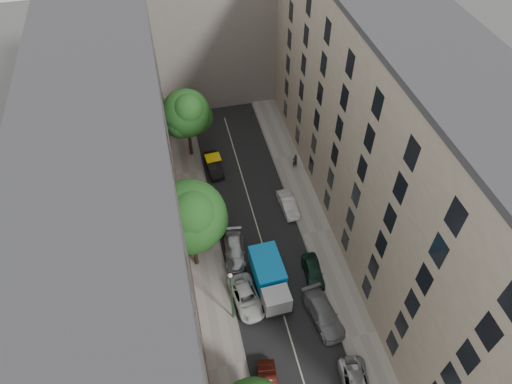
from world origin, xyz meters
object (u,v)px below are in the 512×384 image
object	(u,v)px
car_right_2	(313,271)
lamp_post	(231,292)
car_left_4	(218,218)
tarp_truck	(270,278)
car_left_5	(214,165)
car_left_2	(246,298)
car_right_3	(288,204)
car_left_3	(235,250)
tree_far	(187,115)
car_right_1	(323,314)
tree_mid	(191,219)
pedestrian	(295,161)

from	to	relation	value
car_right_2	lamp_post	xyz separation A→B (m)	(-7.80, -2.45, 3.53)
car_left_4	tarp_truck	bearing A→B (deg)	-66.20
car_left_4	car_left_5	size ratio (longest dim) A/B	0.96
lamp_post	car_right_2	bearing A→B (deg)	17.47
car_left_2	car_right_3	world-z (taller)	car_left_2
tarp_truck	car_left_3	distance (m)	4.83
tarp_truck	tree_far	size ratio (longest dim) A/B	0.72
car_left_4	tree_far	xyz separation A→B (m)	(-1.18, 10.49, 5.01)
car_right_1	car_right_3	xyz separation A→B (m)	(0.49, 12.40, -0.10)
tarp_truck	car_left_5	world-z (taller)	tarp_truck
car_left_3	car_left_5	size ratio (longest dim) A/B	1.13
tree_mid	car_left_2	bearing A→B (deg)	-53.32
car_left_2	car_left_3	size ratio (longest dim) A/B	1.01
car_left_4	car_left_5	world-z (taller)	car_left_5
tarp_truck	tree_far	distance (m)	19.74
car_right_2	tree_far	size ratio (longest dim) A/B	0.46
tarp_truck	car_right_1	bearing A→B (deg)	-48.77
car_left_5	car_right_1	xyz separation A→B (m)	(5.91, -19.80, 0.05)
tree_mid	tarp_truck	bearing A→B (deg)	-33.51
tarp_truck	pedestrian	distance (m)	15.61
car_left_4	tree_mid	distance (m)	7.94
pedestrian	tree_mid	bearing A→B (deg)	23.06
car_left_5	lamp_post	distance (m)	18.44
car_left_3	car_right_3	size ratio (longest dim) A/B	1.21
car_left_4	car_left_5	xyz separation A→B (m)	(0.80, 7.60, 0.01)
car_left_3	tree_mid	distance (m)	6.92
tree_mid	car_right_1	bearing A→B (deg)	-39.31
car_right_1	lamp_post	xyz separation A→B (m)	(-7.31, 1.75, 3.45)
car_left_2	car_left_3	world-z (taller)	car_left_3
car_left_4	car_right_1	size ratio (longest dim) A/B	0.78
tree_mid	tree_far	bearing A→B (deg)	84.20
car_left_3	lamp_post	world-z (taller)	lamp_post
car_right_3	tree_far	distance (m)	14.20
car_right_3	car_left_4	bearing A→B (deg)	178.74
tarp_truck	lamp_post	world-z (taller)	lamp_post
car_right_2	lamp_post	bearing A→B (deg)	-157.57
car_left_5	car_right_3	xyz separation A→B (m)	(6.40, -7.40, -0.04)
car_left_5	pedestrian	size ratio (longest dim) A/B	2.40
car_left_2	car_left_4	xyz separation A→B (m)	(-0.80, 9.20, 0.02)
car_left_2	car_left_3	bearing A→B (deg)	82.14
tree_mid	pedestrian	world-z (taller)	tree_mid
car_right_2	car_left_3	bearing A→B (deg)	153.93
car_left_4	pedestrian	distance (m)	11.23
lamp_post	car_right_1	bearing A→B (deg)	-13.44
tarp_truck	car_left_5	bearing A→B (deg)	96.28
tarp_truck	tree_mid	bearing A→B (deg)	144.63
car_left_4	car_right_3	xyz separation A→B (m)	(7.20, 0.20, -0.04)
lamp_post	car_left_4	bearing A→B (deg)	86.72
car_left_3	car_right_2	size ratio (longest dim) A/B	1.21
car_right_1	car_right_2	bearing A→B (deg)	74.98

